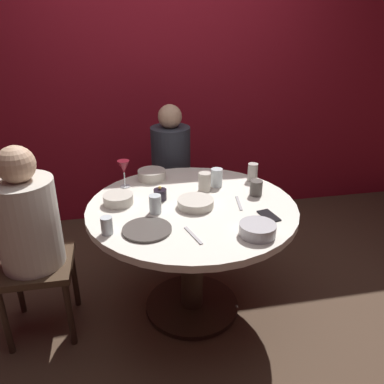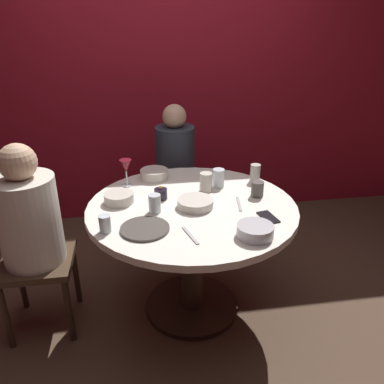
{
  "view_description": "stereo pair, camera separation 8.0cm",
  "coord_description": "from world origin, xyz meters",
  "px_view_note": "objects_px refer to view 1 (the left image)",
  "views": [
    {
      "loc": [
        -0.39,
        -1.96,
        1.73
      ],
      "look_at": [
        0.0,
        0.0,
        0.83
      ],
      "focal_mm": 36.04,
      "sensor_mm": 36.0,
      "label": 1
    },
    {
      "loc": [
        -0.31,
        -1.97,
        1.73
      ],
      "look_at": [
        0.0,
        0.0,
        0.83
      ],
      "focal_mm": 36.04,
      "sensor_mm": 36.0,
      "label": 2
    }
  ],
  "objects_px": {
    "dining_table": "(192,231)",
    "wine_glass": "(124,168)",
    "candle_holder": "(160,194)",
    "dinner_plate": "(147,229)",
    "cup_center_front": "(155,204)",
    "cup_beside_wine": "(107,225)",
    "seated_diner_back": "(171,162)",
    "bowl_small_white": "(152,175)",
    "bowl_salad_center": "(118,199)",
    "cup_by_right_diner": "(217,178)",
    "cup_near_candle": "(256,188)",
    "cup_by_left_diner": "(253,172)",
    "bowl_sauce_side": "(196,203)",
    "cell_phone": "(269,216)",
    "cup_far_edge": "(205,182)",
    "seated_diner_left": "(28,224)",
    "bowl_serving_large": "(258,230)"
  },
  "relations": [
    {
      "from": "seated_diner_left",
      "to": "cup_by_right_diner",
      "type": "bearing_deg",
      "value": 11.94
    },
    {
      "from": "wine_glass",
      "to": "candle_holder",
      "type": "bearing_deg",
      "value": -49.46
    },
    {
      "from": "seated_diner_left",
      "to": "cup_beside_wine",
      "type": "xyz_separation_m",
      "value": [
        0.43,
        -0.24,
        0.08
      ]
    },
    {
      "from": "cup_center_front",
      "to": "cup_beside_wine",
      "type": "bearing_deg",
      "value": -145.52
    },
    {
      "from": "seated_diner_back",
      "to": "cup_far_edge",
      "type": "bearing_deg",
      "value": 9.94
    },
    {
      "from": "wine_glass",
      "to": "bowl_small_white",
      "type": "distance_m",
      "value": 0.23
    },
    {
      "from": "bowl_serving_large",
      "to": "cup_beside_wine",
      "type": "relative_size",
      "value": 2.01
    },
    {
      "from": "dining_table",
      "to": "bowl_sauce_side",
      "type": "xyz_separation_m",
      "value": [
        0.01,
        -0.03,
        0.2
      ]
    },
    {
      "from": "candle_holder",
      "to": "bowl_salad_center",
      "type": "distance_m",
      "value": 0.25
    },
    {
      "from": "seated_diner_back",
      "to": "bowl_small_white",
      "type": "height_order",
      "value": "seated_diner_back"
    },
    {
      "from": "dinner_plate",
      "to": "bowl_sauce_side",
      "type": "height_order",
      "value": "bowl_sauce_side"
    },
    {
      "from": "cell_phone",
      "to": "cup_by_right_diner",
      "type": "bearing_deg",
      "value": -79.62
    },
    {
      "from": "bowl_salad_center",
      "to": "cup_beside_wine",
      "type": "xyz_separation_m",
      "value": [
        -0.06,
        -0.33,
        0.02
      ]
    },
    {
      "from": "cup_by_right_diner",
      "to": "cup_far_edge",
      "type": "relative_size",
      "value": 0.98
    },
    {
      "from": "dinner_plate",
      "to": "bowl_small_white",
      "type": "relative_size",
      "value": 1.36
    },
    {
      "from": "dining_table",
      "to": "cell_phone",
      "type": "height_order",
      "value": "cell_phone"
    },
    {
      "from": "cup_near_candle",
      "to": "cup_by_right_diner",
      "type": "relative_size",
      "value": 0.8
    },
    {
      "from": "cell_phone",
      "to": "cup_beside_wine",
      "type": "relative_size",
      "value": 1.54
    },
    {
      "from": "bowl_salad_center",
      "to": "cup_far_edge",
      "type": "relative_size",
      "value": 1.45
    },
    {
      "from": "dining_table",
      "to": "cup_near_candle",
      "type": "relative_size",
      "value": 12.99
    },
    {
      "from": "cell_phone",
      "to": "cup_by_left_diner",
      "type": "xyz_separation_m",
      "value": [
        0.08,
        0.5,
        0.05
      ]
    },
    {
      "from": "candle_holder",
      "to": "cup_center_front",
      "type": "height_order",
      "value": "cup_center_front"
    },
    {
      "from": "cup_near_candle",
      "to": "dinner_plate",
      "type": "bearing_deg",
      "value": -156.2
    },
    {
      "from": "candle_holder",
      "to": "dinner_plate",
      "type": "height_order",
      "value": "candle_holder"
    },
    {
      "from": "seated_diner_back",
      "to": "bowl_serving_large",
      "type": "xyz_separation_m",
      "value": [
        0.25,
        -1.23,
        0.07
      ]
    },
    {
      "from": "bowl_serving_large",
      "to": "cup_far_edge",
      "type": "distance_m",
      "value": 0.59
    },
    {
      "from": "candle_holder",
      "to": "cup_beside_wine",
      "type": "bearing_deg",
      "value": -131.88
    },
    {
      "from": "seated_diner_left",
      "to": "cup_beside_wine",
      "type": "relative_size",
      "value": 12.7
    },
    {
      "from": "seated_diner_left",
      "to": "dinner_plate",
      "type": "distance_m",
      "value": 0.67
    },
    {
      "from": "seated_diner_back",
      "to": "cup_center_front",
      "type": "bearing_deg",
      "value": -13.68
    },
    {
      "from": "cell_phone",
      "to": "cup_near_candle",
      "type": "distance_m",
      "value": 0.28
    },
    {
      "from": "dinner_plate",
      "to": "bowl_sauce_side",
      "type": "bearing_deg",
      "value": 36.25
    },
    {
      "from": "cup_by_left_diner",
      "to": "cup_beside_wine",
      "type": "height_order",
      "value": "cup_by_left_diner"
    },
    {
      "from": "seated_diner_left",
      "to": "seated_diner_back",
      "type": "height_order",
      "value": "same"
    },
    {
      "from": "dining_table",
      "to": "wine_glass",
      "type": "bearing_deg",
      "value": 137.6
    },
    {
      "from": "cup_near_candle",
      "to": "cup_beside_wine",
      "type": "xyz_separation_m",
      "value": [
        -0.89,
        -0.29,
        -0.0
      ]
    },
    {
      "from": "seated_diner_left",
      "to": "cell_phone",
      "type": "height_order",
      "value": "seated_diner_left"
    },
    {
      "from": "bowl_serving_large",
      "to": "bowl_small_white",
      "type": "distance_m",
      "value": 0.94
    },
    {
      "from": "wine_glass",
      "to": "cup_far_edge",
      "type": "height_order",
      "value": "wine_glass"
    },
    {
      "from": "candle_holder",
      "to": "bowl_small_white",
      "type": "height_order",
      "value": "candle_holder"
    },
    {
      "from": "bowl_serving_large",
      "to": "cup_by_left_diner",
      "type": "distance_m",
      "value": 0.71
    },
    {
      "from": "bowl_salad_center",
      "to": "cup_beside_wine",
      "type": "bearing_deg",
      "value": -100.67
    },
    {
      "from": "cup_by_left_diner",
      "to": "cup_far_edge",
      "type": "xyz_separation_m",
      "value": [
        -0.35,
        -0.1,
        0.0
      ]
    },
    {
      "from": "candle_holder",
      "to": "cup_by_left_diner",
      "type": "distance_m",
      "value": 0.66
    },
    {
      "from": "candle_holder",
      "to": "dinner_plate",
      "type": "bearing_deg",
      "value": -107.41
    },
    {
      "from": "dinner_plate",
      "to": "bowl_serving_large",
      "type": "distance_m",
      "value": 0.55
    },
    {
      "from": "dinner_plate",
      "to": "cup_by_right_diner",
      "type": "height_order",
      "value": "cup_by_right_diner"
    },
    {
      "from": "dining_table",
      "to": "cup_by_left_diner",
      "type": "relative_size",
      "value": 10.41
    },
    {
      "from": "dining_table",
      "to": "cup_near_candle",
      "type": "height_order",
      "value": "cup_near_candle"
    },
    {
      "from": "dining_table",
      "to": "cell_phone",
      "type": "relative_size",
      "value": 8.65
    }
  ]
}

